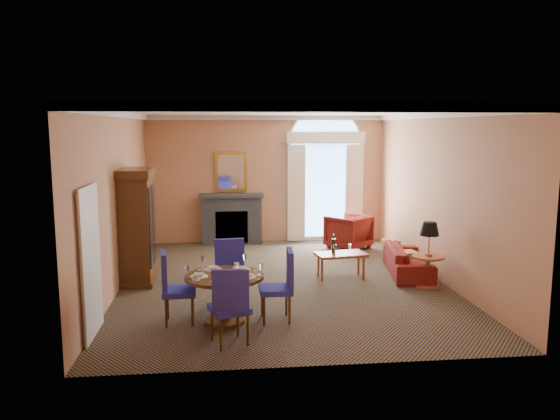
{
  "coord_description": "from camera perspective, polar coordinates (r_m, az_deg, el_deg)",
  "views": [
    {
      "loc": [
        -1.13,
        -10.01,
        2.91
      ],
      "look_at": [
        0.0,
        0.5,
        1.3
      ],
      "focal_mm": 35.0,
      "sensor_mm": 36.0,
      "label": 1
    }
  ],
  "objects": [
    {
      "name": "sofa",
      "position": [
        11.22,
        13.24,
        -5.15
      ],
      "size": [
        1.04,
        1.99,
        0.55
      ],
      "primitive_type": "imported",
      "rotation": [
        0.0,
        0.0,
        1.41
      ],
      "color": "maroon",
      "rests_on": "ground"
    },
    {
      "name": "coffee_table",
      "position": [
        10.7,
        6.34,
        -4.68
      ],
      "size": [
        1.03,
        0.67,
        0.85
      ],
      "rotation": [
        0.0,
        0.0,
        0.15
      ],
      "color": "#A75532",
      "rests_on": "ground"
    },
    {
      "name": "side_table",
      "position": [
        10.29,
        15.29,
        -3.72
      ],
      "size": [
        0.59,
        0.59,
        1.19
      ],
      "color": "#A75532",
      "rests_on": "ground"
    },
    {
      "name": "room_envelope",
      "position": [
        10.74,
        -0.23,
        6.52
      ],
      "size": [
        6.04,
        7.52,
        3.45
      ],
      "color": "tan",
      "rests_on": "ground"
    },
    {
      "name": "ground",
      "position": [
        10.49,
        0.29,
        -7.45
      ],
      "size": [
        7.5,
        7.5,
        0.0
      ],
      "primitive_type": "plane",
      "color": "#101433",
      "rests_on": "ground"
    },
    {
      "name": "dining_table",
      "position": [
        8.22,
        -5.81,
        -8.0
      ],
      "size": [
        1.18,
        1.18,
        0.94
      ],
      "color": "#40250E",
      "rests_on": "ground"
    },
    {
      "name": "armoire",
      "position": [
        10.58,
        -14.69,
        -1.83
      ],
      "size": [
        0.62,
        1.09,
        2.15
      ],
      "color": "#40250E",
      "rests_on": "ground"
    },
    {
      "name": "dining_chair_west",
      "position": [
        8.34,
        -11.22,
        -7.46
      ],
      "size": [
        0.54,
        0.52,
        1.09
      ],
      "rotation": [
        0.0,
        0.0,
        -1.53
      ],
      "color": "navy",
      "rests_on": "ground"
    },
    {
      "name": "dining_chair_north",
      "position": [
        9.03,
        -5.34,
        -6.07
      ],
      "size": [
        0.6,
        0.6,
        1.09
      ],
      "rotation": [
        0.0,
        0.0,
        3.44
      ],
      "color": "navy",
      "rests_on": "ground"
    },
    {
      "name": "dining_chair_east",
      "position": [
        8.29,
        0.26,
        -7.39
      ],
      "size": [
        0.51,
        0.49,
        1.09
      ],
      "rotation": [
        0.0,
        0.0,
        1.57
      ],
      "color": "navy",
      "rests_on": "ground"
    },
    {
      "name": "dining_chair_south",
      "position": [
        7.35,
        -5.25,
        -9.53
      ],
      "size": [
        0.61,
        0.61,
        1.09
      ],
      "rotation": [
        0.0,
        0.0,
        0.33
      ],
      "color": "navy",
      "rests_on": "ground"
    },
    {
      "name": "armchair",
      "position": [
        13.27,
        7.17,
        -2.26
      ],
      "size": [
        1.26,
        1.26,
        0.82
      ],
      "primitive_type": "imported",
      "rotation": [
        0.0,
        0.0,
        3.85
      ],
      "color": "maroon",
      "rests_on": "ground"
    }
  ]
}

